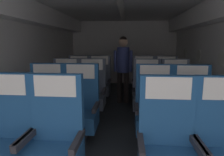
{
  "coord_description": "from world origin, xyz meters",
  "views": [
    {
      "loc": [
        0.15,
        -0.23,
        1.39
      ],
      "look_at": [
        -0.13,
        3.18,
        0.77
      ],
      "focal_mm": 30.96,
      "sensor_mm": 36.0,
      "label": 1
    }
  ],
  "objects_px": {
    "seat_c_left_window": "(66,93)",
    "seat_d_right_aisle": "(166,85)",
    "seat_b_left_window": "(47,109)",
    "seat_d_right_window": "(144,84)",
    "seat_c_right_aisle": "(175,95)",
    "seat_d_left_window": "(79,83)",
    "seat_c_right_window": "(147,94)",
    "seat_d_left_aisle": "(99,83)",
    "seat_b_right_aisle": "(191,113)",
    "seat_a_left_aisle": "(54,144)",
    "seat_b_left_aisle": "(80,110)",
    "seat_a_right_window": "(167,149)",
    "seat_a_left_window": "(5,140)",
    "seat_b_right_window": "(154,112)",
    "seat_c_left_aisle": "(92,93)",
    "flight_attendant": "(123,63)"
  },
  "relations": [
    {
      "from": "seat_b_left_aisle",
      "to": "seat_d_right_window",
      "type": "bearing_deg",
      "value": 60.53
    },
    {
      "from": "seat_c_right_window",
      "to": "seat_d_right_aisle",
      "type": "bearing_deg",
      "value": 60.01
    },
    {
      "from": "seat_c_left_window",
      "to": "seat_d_left_window",
      "type": "height_order",
      "value": "same"
    },
    {
      "from": "seat_b_left_window",
      "to": "seat_c_right_window",
      "type": "bearing_deg",
      "value": 31.57
    },
    {
      "from": "seat_c_left_aisle",
      "to": "seat_c_right_window",
      "type": "distance_m",
      "value": 1.02
    },
    {
      "from": "seat_d_left_aisle",
      "to": "seat_c_right_window",
      "type": "bearing_deg",
      "value": -42.24
    },
    {
      "from": "seat_c_left_aisle",
      "to": "seat_d_left_aisle",
      "type": "bearing_deg",
      "value": 89.66
    },
    {
      "from": "seat_b_right_window",
      "to": "seat_c_left_window",
      "type": "height_order",
      "value": "same"
    },
    {
      "from": "seat_b_left_window",
      "to": "seat_a_right_window",
      "type": "bearing_deg",
      "value": -31.94
    },
    {
      "from": "seat_d_right_window",
      "to": "seat_a_left_window",
      "type": "bearing_deg",
      "value": -119.23
    },
    {
      "from": "seat_b_left_window",
      "to": "seat_d_left_window",
      "type": "height_order",
      "value": "same"
    },
    {
      "from": "seat_a_right_window",
      "to": "seat_c_right_aisle",
      "type": "distance_m",
      "value": 1.93
    },
    {
      "from": "seat_a_right_window",
      "to": "seat_b_right_aisle",
      "type": "height_order",
      "value": "same"
    },
    {
      "from": "seat_c_right_aisle",
      "to": "seat_b_right_window",
      "type": "bearing_deg",
      "value": -118.1
    },
    {
      "from": "seat_c_left_window",
      "to": "seat_b_left_window",
      "type": "bearing_deg",
      "value": -89.54
    },
    {
      "from": "seat_b_left_aisle",
      "to": "seat_d_right_aisle",
      "type": "distance_m",
      "value": 2.38
    },
    {
      "from": "seat_a_right_window",
      "to": "seat_b_left_window",
      "type": "distance_m",
      "value": 1.78
    },
    {
      "from": "seat_a_right_window",
      "to": "seat_a_left_aisle",
      "type": "bearing_deg",
      "value": 180.0
    },
    {
      "from": "seat_c_right_aisle",
      "to": "seat_d_right_window",
      "type": "bearing_deg",
      "value": 118.92
    },
    {
      "from": "seat_a_right_window",
      "to": "seat_d_right_aisle",
      "type": "height_order",
      "value": "same"
    },
    {
      "from": "flight_attendant",
      "to": "seat_d_right_aisle",
      "type": "bearing_deg",
      "value": 158.26
    },
    {
      "from": "seat_a_left_window",
      "to": "seat_b_right_window",
      "type": "distance_m",
      "value": 1.79
    },
    {
      "from": "seat_b_left_aisle",
      "to": "seat_d_right_window",
      "type": "height_order",
      "value": "same"
    },
    {
      "from": "seat_b_left_window",
      "to": "seat_d_right_window",
      "type": "height_order",
      "value": "same"
    },
    {
      "from": "seat_b_right_aisle",
      "to": "seat_d_left_aisle",
      "type": "height_order",
      "value": "same"
    },
    {
      "from": "seat_a_right_window",
      "to": "seat_b_left_window",
      "type": "relative_size",
      "value": 1.0
    },
    {
      "from": "seat_b_right_window",
      "to": "seat_d_right_aisle",
      "type": "relative_size",
      "value": 1.0
    },
    {
      "from": "seat_d_right_window",
      "to": "seat_d_right_aisle",
      "type": "bearing_deg",
      "value": -0.19
    },
    {
      "from": "seat_b_right_aisle",
      "to": "seat_d_right_window",
      "type": "relative_size",
      "value": 1.0
    },
    {
      "from": "seat_c_left_window",
      "to": "seat_c_right_window",
      "type": "xyz_separation_m",
      "value": [
        1.51,
        0.03,
        0.0
      ]
    },
    {
      "from": "seat_a_right_window",
      "to": "seat_d_right_window",
      "type": "xyz_separation_m",
      "value": [
        0.0,
        2.77,
        0.0
      ]
    },
    {
      "from": "seat_c_right_aisle",
      "to": "seat_a_right_window",
      "type": "bearing_deg",
      "value": -104.99
    },
    {
      "from": "seat_c_left_aisle",
      "to": "seat_c_right_aisle",
      "type": "distance_m",
      "value": 1.53
    },
    {
      "from": "seat_a_left_aisle",
      "to": "seat_c_left_aisle",
      "type": "height_order",
      "value": "same"
    },
    {
      "from": "seat_b_left_window",
      "to": "seat_b_right_aisle",
      "type": "relative_size",
      "value": 1.0
    },
    {
      "from": "seat_c_right_window",
      "to": "seat_d_left_aisle",
      "type": "distance_m",
      "value": 1.37
    },
    {
      "from": "seat_c_left_window",
      "to": "seat_d_right_aisle",
      "type": "relative_size",
      "value": 1.0
    },
    {
      "from": "seat_b_left_aisle",
      "to": "seat_b_right_aisle",
      "type": "relative_size",
      "value": 1.0
    },
    {
      "from": "seat_c_right_window",
      "to": "seat_d_right_aisle",
      "type": "height_order",
      "value": "same"
    },
    {
      "from": "seat_a_right_window",
      "to": "seat_d_right_window",
      "type": "bearing_deg",
      "value": 89.94
    },
    {
      "from": "seat_b_left_aisle",
      "to": "seat_d_left_window",
      "type": "relative_size",
      "value": 1.0
    },
    {
      "from": "flight_attendant",
      "to": "seat_b_left_aisle",
      "type": "bearing_deg",
      "value": 54.64
    },
    {
      "from": "seat_d_right_aisle",
      "to": "flight_attendant",
      "type": "relative_size",
      "value": 0.72
    },
    {
      "from": "seat_c_left_window",
      "to": "seat_d_right_aisle",
      "type": "bearing_deg",
      "value": 24.44
    },
    {
      "from": "seat_a_left_aisle",
      "to": "seat_b_left_aisle",
      "type": "relative_size",
      "value": 1.0
    },
    {
      "from": "seat_c_right_aisle",
      "to": "seat_b_left_window",
      "type": "bearing_deg",
      "value": -155.39
    },
    {
      "from": "seat_b_right_window",
      "to": "seat_d_left_window",
      "type": "bearing_deg",
      "value": 129.67
    },
    {
      "from": "seat_c_right_window",
      "to": "seat_b_left_aisle",
      "type": "bearing_deg",
      "value": -137.73
    },
    {
      "from": "seat_b_left_aisle",
      "to": "seat_c_right_window",
      "type": "bearing_deg",
      "value": 42.27
    },
    {
      "from": "seat_b_right_aisle",
      "to": "seat_d_left_window",
      "type": "xyz_separation_m",
      "value": [
        -2.02,
        1.84,
        0.0
      ]
    }
  ]
}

